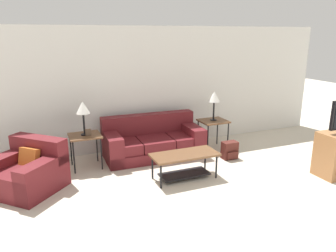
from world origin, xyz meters
TOP-DOWN VIEW (x-y plane):
  - wall_back at (0.00, 4.70)m, footprint 8.83×0.06m
  - couch at (-0.10, 4.09)m, footprint 2.00×0.98m
  - armchair at (-2.48, 3.44)m, footprint 1.39×1.39m
  - coffee_table at (0.03, 2.83)m, footprint 1.16×0.52m
  - side_table_left at (-1.46, 3.99)m, footprint 0.57×0.52m
  - side_table_right at (1.27, 3.99)m, footprint 0.57×0.52m
  - table_lamp_left at (-1.46, 3.99)m, footprint 0.25×0.25m
  - table_lamp_right at (1.27, 3.99)m, footprint 0.25×0.25m
  - backpack at (1.28, 3.33)m, footprint 0.31×0.27m
  - picture_frame at (-1.41, 3.92)m, footprint 0.10×0.04m

SIDE VIEW (x-z plane):
  - backpack at x=1.28m, z-range 0.00..0.35m
  - armchair at x=-2.48m, z-range -0.11..0.69m
  - couch at x=-0.10m, z-range -0.12..0.70m
  - coffee_table at x=0.03m, z-range 0.11..0.57m
  - side_table_left at x=-1.46m, z-range 0.25..0.89m
  - side_table_right at x=1.27m, z-range 0.25..0.89m
  - picture_frame at x=-1.41m, z-range 0.64..0.77m
  - table_lamp_left at x=-1.46m, z-range 0.82..1.45m
  - table_lamp_right at x=1.27m, z-range 0.82..1.45m
  - wall_back at x=0.00m, z-range 0.00..2.60m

